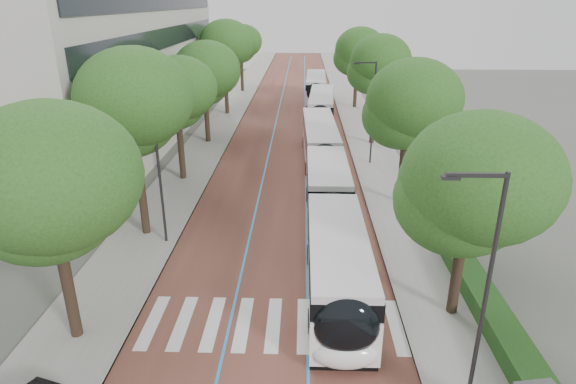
# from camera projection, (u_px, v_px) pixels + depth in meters

# --- Properties ---
(ground) EXTENTS (160.00, 160.00, 0.00)m
(ground) POSITION_uv_depth(u_px,v_px,m) (267.00, 340.00, 18.81)
(ground) COLOR #51544C
(ground) RESTS_ON ground
(road) EXTENTS (11.00, 140.00, 0.02)m
(road) POSITION_uv_depth(u_px,v_px,m) (291.00, 114.00, 55.92)
(road) COLOR brown
(road) RESTS_ON ground
(sidewalk_left) EXTENTS (4.00, 140.00, 0.12)m
(sidewalk_left) POSITION_uv_depth(u_px,v_px,m) (227.00, 113.00, 56.12)
(sidewalk_left) COLOR gray
(sidewalk_left) RESTS_ON ground
(sidewalk_right) EXTENTS (4.00, 140.00, 0.12)m
(sidewalk_right) POSITION_uv_depth(u_px,v_px,m) (356.00, 114.00, 55.69)
(sidewalk_right) COLOR gray
(sidewalk_right) RESTS_ON ground
(kerb_left) EXTENTS (0.20, 140.00, 0.14)m
(kerb_left) POSITION_uv_depth(u_px,v_px,m) (244.00, 114.00, 56.07)
(kerb_left) COLOR gray
(kerb_left) RESTS_ON ground
(kerb_right) EXTENTS (0.20, 140.00, 0.14)m
(kerb_right) POSITION_uv_depth(u_px,v_px,m) (340.00, 114.00, 55.75)
(kerb_right) COLOR gray
(kerb_right) RESTS_ON ground
(zebra_crossing) EXTENTS (10.55, 3.60, 0.01)m
(zebra_crossing) POSITION_uv_depth(u_px,v_px,m) (274.00, 324.00, 19.72)
(zebra_crossing) COLOR silver
(zebra_crossing) RESTS_ON ground
(lane_line_left) EXTENTS (0.12, 126.00, 0.01)m
(lane_line_left) POSITION_uv_depth(u_px,v_px,m) (278.00, 114.00, 55.97)
(lane_line_left) COLOR #2983D0
(lane_line_left) RESTS_ON road
(lane_line_right) EXTENTS (0.12, 126.00, 0.01)m
(lane_line_right) POSITION_uv_depth(u_px,v_px,m) (305.00, 114.00, 55.87)
(lane_line_right) COLOR #2983D0
(lane_line_right) RESTS_ON road
(office_building) EXTENTS (18.11, 40.00, 14.00)m
(office_building) POSITION_uv_depth(u_px,v_px,m) (70.00, 65.00, 42.75)
(office_building) COLOR #B8B4AA
(office_building) RESTS_ON ground
(hedge) EXTENTS (1.20, 14.00, 0.80)m
(hedge) POSITION_uv_depth(u_px,v_px,m) (504.00, 334.00, 18.35)
(hedge) COLOR #1B4217
(hedge) RESTS_ON sidewalk_right
(streetlight_near) EXTENTS (1.82, 0.20, 8.00)m
(streetlight_near) POSITION_uv_depth(u_px,v_px,m) (483.00, 278.00, 14.04)
(streetlight_near) COLOR #29292B
(streetlight_near) RESTS_ON sidewalk_right
(streetlight_far) EXTENTS (1.82, 0.20, 8.00)m
(streetlight_far) POSITION_uv_depth(u_px,v_px,m) (371.00, 105.00, 37.25)
(streetlight_far) COLOR #29292B
(streetlight_far) RESTS_ON sidewalk_right
(lamp_post_left) EXTENTS (0.14, 0.14, 8.00)m
(lamp_post_left) POSITION_uv_depth(u_px,v_px,m) (159.00, 172.00, 24.88)
(lamp_post_left) COLOR #29292B
(lamp_post_left) RESTS_ON sidewalk_left
(trees_left) EXTENTS (6.11, 60.76, 9.93)m
(trees_left) POSITION_uv_depth(u_px,v_px,m) (194.00, 77.00, 38.73)
(trees_left) COLOR black
(trees_left) RESTS_ON ground
(trees_right) EXTENTS (5.94, 47.94, 9.18)m
(trees_right) POSITION_uv_depth(u_px,v_px,m) (387.00, 87.00, 36.44)
(trees_right) COLOR black
(trees_right) RESTS_ON ground
(lead_bus) EXTENTS (2.57, 18.40, 3.20)m
(lead_bus) POSITION_uv_depth(u_px,v_px,m) (332.00, 228.00, 24.36)
(lead_bus) COLOR black
(lead_bus) RESTS_ON ground
(bus_queued_0) EXTENTS (2.86, 12.46, 3.20)m
(bus_queued_0) POSITION_uv_depth(u_px,v_px,m) (320.00, 143.00, 38.84)
(bus_queued_0) COLOR white
(bus_queued_0) RESTS_ON ground
(bus_queued_1) EXTENTS (3.18, 12.51, 3.20)m
(bus_queued_1) POSITION_uv_depth(u_px,v_px,m) (321.00, 109.00, 51.15)
(bus_queued_1) COLOR white
(bus_queued_1) RESTS_ON ground
(bus_queued_2) EXTENTS (2.84, 12.46, 3.20)m
(bus_queued_2) POSITION_uv_depth(u_px,v_px,m) (316.00, 88.00, 63.19)
(bus_queued_2) COLOR white
(bus_queued_2) RESTS_ON ground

